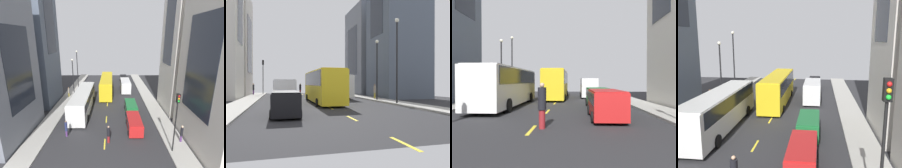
# 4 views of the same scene
# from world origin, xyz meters

# --- Properties ---
(ground_plane) EXTENTS (42.81, 42.81, 0.00)m
(ground_plane) POSITION_xyz_m (0.00, 0.00, 0.00)
(ground_plane) COLOR #28282B
(sidewalk_west) EXTENTS (2.46, 44.00, 0.15)m
(sidewalk_west) POSITION_xyz_m (-8.18, 0.00, 0.07)
(sidewalk_west) COLOR #9E9B93
(sidewalk_west) RESTS_ON ground
(sidewalk_east) EXTENTS (2.46, 44.00, 0.15)m
(sidewalk_east) POSITION_xyz_m (8.18, 0.00, 0.07)
(sidewalk_east) COLOR #9E9B93
(sidewalk_east) RESTS_ON ground
(lane_stripe_2) EXTENTS (0.16, 2.00, 0.01)m
(lane_stripe_2) POSITION_xyz_m (0.00, -9.00, 0.01)
(lane_stripe_2) COLOR yellow
(lane_stripe_2) RESTS_ON ground
(lane_stripe_3) EXTENTS (0.16, 2.00, 0.01)m
(lane_stripe_3) POSITION_xyz_m (0.00, -3.00, 0.01)
(lane_stripe_3) COLOR yellow
(lane_stripe_3) RESTS_ON ground
(lane_stripe_4) EXTENTS (0.16, 2.00, 0.01)m
(lane_stripe_4) POSITION_xyz_m (0.00, 3.00, 0.01)
(lane_stripe_4) COLOR yellow
(lane_stripe_4) RESTS_ON ground
(lane_stripe_5) EXTENTS (0.16, 2.00, 0.01)m
(lane_stripe_5) POSITION_xyz_m (0.00, 9.00, 0.01)
(lane_stripe_5) COLOR yellow
(lane_stripe_5) RESTS_ON ground
(lane_stripe_6) EXTENTS (0.16, 2.00, 0.01)m
(lane_stripe_6) POSITION_xyz_m (0.00, 15.00, 0.01)
(lane_stripe_6) COLOR yellow
(lane_stripe_6) RESTS_ON ground
(lane_stripe_7) EXTENTS (0.16, 2.00, 0.01)m
(lane_stripe_7) POSITION_xyz_m (0.00, 21.00, 0.01)
(lane_stripe_7) COLOR yellow
(lane_stripe_7) RESTS_ON ground
(city_bus_white) EXTENTS (2.80, 12.56, 3.35)m
(city_bus_white) POSITION_xyz_m (-3.98, -5.69, 2.01)
(city_bus_white) COLOR silver
(city_bus_white) RESTS_ON ground
(streetcar_yellow) EXTENTS (2.70, 12.29, 3.59)m
(streetcar_yellow) POSITION_xyz_m (-0.35, 3.50, 2.12)
(streetcar_yellow) COLOR yellow
(streetcar_yellow) RESTS_ON ground
(delivery_van_white) EXTENTS (2.25, 5.87, 2.58)m
(delivery_van_white) POSITION_xyz_m (3.89, 4.73, 1.51)
(delivery_van_white) COLOR white
(delivery_van_white) RESTS_ON ground
(car_red_0) EXTENTS (1.94, 4.60, 1.70)m
(car_red_0) POSITION_xyz_m (3.80, -11.81, 1.00)
(car_red_0) COLOR red
(car_red_0) RESTS_ON ground
(car_green_1) EXTENTS (1.93, 4.44, 1.65)m
(car_green_1) POSITION_xyz_m (3.94, -6.44, 0.97)
(car_green_1) COLOR #1E7238
(car_green_1) RESTS_ON ground
(car_black_2) EXTENTS (1.93, 4.44, 1.67)m
(car_black_2) POSITION_xyz_m (4.02, 12.90, 0.99)
(car_black_2) COLOR black
(car_black_2) RESTS_ON ground
(pedestrian_crossing_mid) EXTENTS (0.32, 0.32, 1.95)m
(pedestrian_crossing_mid) POSITION_xyz_m (-8.07, 0.74, 1.18)
(pedestrian_crossing_mid) COLOR gold
(pedestrian_crossing_mid) RESTS_ON ground
(traffic_light_near_corner) EXTENTS (0.32, 0.44, 6.47)m
(traffic_light_near_corner) POSITION_xyz_m (7.35, -16.38, 4.61)
(traffic_light_near_corner) COLOR black
(traffic_light_near_corner) RESTS_ON ground
(streetlamp_near) EXTENTS (0.44, 0.44, 7.49)m
(streetlamp_near) POSITION_xyz_m (-7.45, 2.78, 4.70)
(streetlamp_near) COLOR black
(streetlamp_near) RESTS_ON ground
(streetlamp_far) EXTENTS (0.44, 0.44, 8.83)m
(streetlamp_far) POSITION_xyz_m (-7.45, 7.61, 5.41)
(streetlamp_far) COLOR black
(streetlamp_far) RESTS_ON ground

